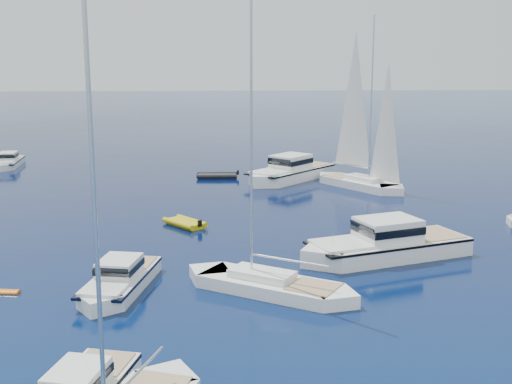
# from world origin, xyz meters

# --- Properties ---
(ground) EXTENTS (400.00, 400.00, 0.00)m
(ground) POSITION_xyz_m (0.00, 0.00, 0.00)
(ground) COLOR navy
(ground) RESTS_ON ground
(motor_cruiser_left) EXTENTS (3.97, 8.54, 2.16)m
(motor_cruiser_left) POSITION_xyz_m (-7.67, 8.88, 0.00)
(motor_cruiser_left) COLOR silver
(motor_cruiser_left) RESTS_ON ground
(motor_cruiser_centre) EXTENTS (12.26, 7.37, 3.08)m
(motor_cruiser_centre) POSITION_xyz_m (7.45, 13.94, 0.00)
(motor_cruiser_centre) COLOR silver
(motor_cruiser_centre) RESTS_ON ground
(motor_cruiser_distant) EXTENTS (10.81, 11.34, 3.15)m
(motor_cruiser_distant) POSITION_xyz_m (4.12, 39.37, 0.00)
(motor_cruiser_distant) COLOR white
(motor_cruiser_distant) RESTS_ON ground
(motor_cruiser_horizon) EXTENTS (3.09, 7.87, 2.02)m
(motor_cruiser_horizon) POSITION_xyz_m (-25.88, 48.62, 0.00)
(motor_cruiser_horizon) COLOR silver
(motor_cruiser_horizon) RESTS_ON ground
(sailboat_mid_r) EXTENTS (10.31, 7.82, 15.36)m
(sailboat_mid_r) POSITION_xyz_m (0.13, 8.36, 0.00)
(sailboat_mid_r) COLOR white
(sailboat_mid_r) RESTS_ON ground
(sailboat_sails_r) EXTENTS (8.65, 10.50, 16.01)m
(sailboat_sails_r) POSITION_xyz_m (10.29, 35.41, 0.00)
(sailboat_sails_r) COLOR white
(sailboat_sails_r) RESTS_ON ground
(tender_yellow) EXTENTS (3.71, 3.89, 0.95)m
(tender_yellow) POSITION_xyz_m (-5.03, 22.04, 0.00)
(tender_yellow) COLOR #C5B10B
(tender_yellow) RESTS_ON ground
(tender_grey_far) EXTENTS (4.22, 2.30, 0.95)m
(tender_grey_far) POSITION_xyz_m (-2.95, 40.88, 0.00)
(tender_grey_far) COLOR black
(tender_grey_far) RESTS_ON ground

